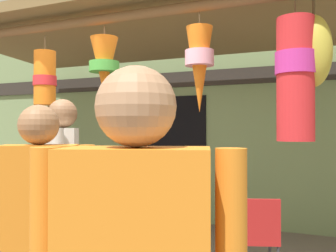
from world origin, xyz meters
TOP-DOWN VIEW (x-y plane):
  - shop_facade at (-0.00, 2.45)m, footprint 11.91×0.29m
  - market_stall_canopy at (0.10, 0.73)m, footprint 5.10×2.39m
  - display_table at (-0.97, 0.86)m, footprint 1.46×0.77m
  - flower_heap_on_table at (-0.95, 0.92)m, footprint 0.57×0.40m
  - folding_chair at (1.44, 0.28)m, footprint 0.51×0.51m
  - wicker_basket_spare at (0.17, 0.93)m, footprint 0.51×0.51m
  - vendor_in_orange at (0.10, -0.81)m, footprint 0.40×0.52m
  - customer_foreground at (0.61, -1.64)m, footprint 0.53×0.39m

SIDE VIEW (x-z plane):
  - wicker_basket_spare at x=0.17m, z-range 0.00..0.24m
  - folding_chair at x=1.44m, z-range 0.08..0.92m
  - display_table at x=-0.97m, z-range 0.27..0.92m
  - flower_heap_on_table at x=-0.95m, z-range 0.65..0.77m
  - customer_foreground at x=0.61m, z-range 0.14..1.74m
  - vendor_in_orange at x=0.10m, z-range 0.16..1.87m
  - shop_facade at x=0.00m, z-range 0.00..3.65m
  - market_stall_canopy at x=0.10m, z-range 1.10..3.92m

